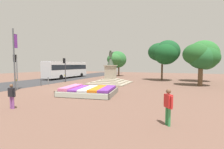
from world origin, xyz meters
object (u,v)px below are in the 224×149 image
at_px(banner_pole, 14,58).
at_px(kerb_bollard_mid_b, 41,82).
at_px(city_bus, 67,69).
at_px(kerb_bollard_mid_a, 12,86).
at_px(pedestrian_near_planter, 168,105).
at_px(statue_monument, 111,78).
at_px(kerb_bollard_north, 48,81).
at_px(traffic_light_near_crossing, 16,66).
at_px(pedestrian_with_handbag, 12,95).
at_px(traffic_light_mid_block, 65,66).
at_px(flower_planter, 89,91).

xyz_separation_m(banner_pole, kerb_bollard_mid_b, (-0.49, 3.67, -2.87)).
relative_size(city_bus, kerb_bollard_mid_a, 13.33).
relative_size(banner_pole, pedestrian_near_planter, 3.87).
height_order(statue_monument, kerb_bollard_north, statue_monument).
bearing_deg(traffic_light_near_crossing, pedestrian_with_handbag, -36.46).
distance_m(banner_pole, kerb_bollard_mid_b, 4.69).
distance_m(traffic_light_near_crossing, traffic_light_mid_block, 7.88).
relative_size(traffic_light_near_crossing, pedestrian_with_handbag, 2.47).
bearing_deg(city_bus, kerb_bollard_mid_b, -66.83).
bearing_deg(pedestrian_near_planter, kerb_bollard_north, 152.25).
bearing_deg(kerb_bollard_mid_b, traffic_light_mid_block, 91.03).
relative_size(statue_monument, banner_pole, 0.83).
bearing_deg(kerb_bollard_mid_b, city_bus, 113.17).
bearing_deg(kerb_bollard_mid_b, flower_planter, -15.38).
xyz_separation_m(pedestrian_near_planter, kerb_bollard_north, (-15.57, 8.20, -0.39)).
relative_size(statue_monument, pedestrian_near_planter, 3.21).
xyz_separation_m(statue_monument, kerb_bollard_north, (-7.19, -4.68, -0.28)).
xyz_separation_m(traffic_light_mid_block, kerb_bollard_mid_b, (0.08, -4.66, -2.06)).
relative_size(banner_pole, city_bus, 0.60).
bearing_deg(traffic_light_mid_block, kerb_bollard_mid_b, -88.97).
xyz_separation_m(traffic_light_near_crossing, kerb_bollard_north, (0.00, 4.39, -2.05)).
height_order(kerb_bollard_mid_b, kerb_bollard_north, kerb_bollard_north).
bearing_deg(kerb_bollard_mid_b, pedestrian_with_handbag, -50.69).
bearing_deg(traffic_light_mid_block, flower_planter, -38.97).
relative_size(traffic_light_near_crossing, traffic_light_mid_block, 1.02).
relative_size(kerb_bollard_mid_b, kerb_bollard_north, 0.92).
relative_size(city_bus, kerb_bollard_north, 10.04).
height_order(traffic_light_near_crossing, kerb_bollard_mid_b, traffic_light_near_crossing).
bearing_deg(flower_planter, traffic_light_mid_block, 141.03).
height_order(flower_planter, kerb_bollard_north, kerb_bollard_north).
xyz_separation_m(traffic_light_mid_block, kerb_bollard_mid_a, (0.07, -8.32, -2.15)).
bearing_deg(city_bus, banner_pole, -70.64).
xyz_separation_m(banner_pole, kerb_bollard_mid_a, (-0.51, 0.01, -2.96)).
relative_size(pedestrian_with_handbag, kerb_bollard_north, 1.44).
distance_m(banner_pole, pedestrian_near_planter, 15.69).
height_order(pedestrian_near_planter, kerb_bollard_north, pedestrian_near_planter).
height_order(kerb_bollard_mid_a, kerb_bollard_mid_b, kerb_bollard_mid_b).
relative_size(statue_monument, kerb_bollard_north, 4.97).
bearing_deg(banner_pole, pedestrian_near_planter, -12.52).
xyz_separation_m(statue_monument, kerb_bollard_mid_a, (-7.26, -9.50, -0.41)).
bearing_deg(kerb_bollard_mid_a, pedestrian_with_handbag, -33.66).
bearing_deg(pedestrian_with_handbag, kerb_bollard_mid_b, 129.31).
bearing_deg(traffic_light_near_crossing, kerb_bollard_north, 89.98).
bearing_deg(flower_planter, city_bus, 135.64).
bearing_deg(pedestrian_near_planter, banner_pole, 167.48).
bearing_deg(pedestrian_with_handbag, pedestrian_near_planter, 6.53).
height_order(flower_planter, traffic_light_mid_block, traffic_light_mid_block).
distance_m(traffic_light_mid_block, pedestrian_with_handbag, 14.47).
xyz_separation_m(traffic_light_mid_block, banner_pole, (0.58, -8.33, 0.82)).
distance_m(traffic_light_near_crossing, kerb_bollard_mid_a, 2.24).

